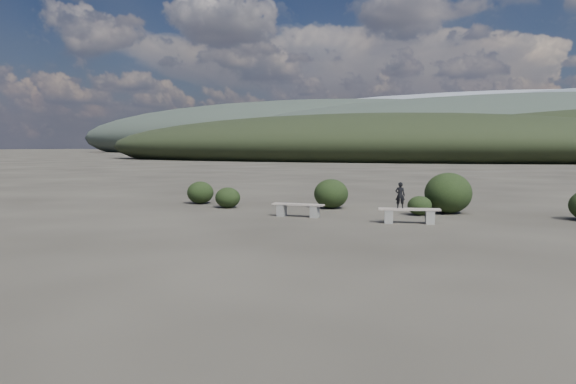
% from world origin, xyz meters
% --- Properties ---
extents(ground, '(1200.00, 1200.00, 0.00)m').
position_xyz_m(ground, '(0.00, 0.00, 0.00)').
color(ground, '#2F2B24').
rests_on(ground, ground).
extents(bench_left, '(1.87, 0.50, 0.46)m').
position_xyz_m(bench_left, '(-1.23, 6.20, 0.28)').
color(bench_left, gray).
rests_on(bench_left, ground).
extents(bench_right, '(1.99, 0.93, 0.49)m').
position_xyz_m(bench_right, '(2.71, 6.04, 0.30)').
color(bench_right, gray).
rests_on(bench_right, ground).
extents(seated_person, '(0.35, 0.27, 0.84)m').
position_xyz_m(seated_person, '(2.42, 5.96, 0.91)').
color(seated_person, black).
rests_on(seated_person, bench_right).
extents(shrub_a, '(1.01, 1.01, 0.83)m').
position_xyz_m(shrub_a, '(-4.97, 7.76, 0.41)').
color(shrub_a, black).
rests_on(shrub_a, ground).
extents(shrub_b, '(1.37, 1.37, 1.18)m').
position_xyz_m(shrub_b, '(-1.09, 9.27, 0.59)').
color(shrub_b, black).
rests_on(shrub_b, ground).
extents(shrub_c, '(0.87, 0.87, 0.70)m').
position_xyz_m(shrub_c, '(2.59, 8.41, 0.35)').
color(shrub_c, black).
rests_on(shrub_c, ground).
extents(shrub_d, '(1.72, 1.72, 1.51)m').
position_xyz_m(shrub_d, '(3.43, 9.43, 0.75)').
color(shrub_d, black).
rests_on(shrub_d, ground).
extents(shrub_f, '(1.14, 1.14, 0.97)m').
position_xyz_m(shrub_f, '(-6.91, 8.76, 0.48)').
color(shrub_f, black).
rests_on(shrub_f, ground).
extents(mountain_ridges, '(500.00, 400.00, 56.00)m').
position_xyz_m(mountain_ridges, '(-7.48, 339.06, 10.84)').
color(mountain_ridges, black).
rests_on(mountain_ridges, ground).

